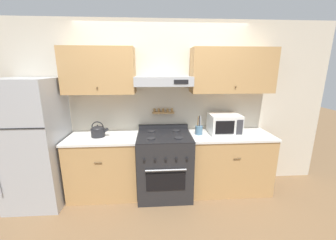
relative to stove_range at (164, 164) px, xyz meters
The scene contains 9 objects.
ground_plane 0.54m from the stove_range, 90.00° to the right, with size 16.00×16.00×0.00m, color brown.
wall_back 1.03m from the stove_range, 82.61° to the left, with size 5.20×0.46×2.55m.
counter_left 0.90m from the stove_range, behind, with size 1.01×0.62×0.90m.
counter_right 1.00m from the stove_range, ahead, with size 1.22×0.62×0.90m.
stove_range is the anchor object (origin of this frame).
refrigerator 1.82m from the stove_range, behind, with size 0.72×0.78×1.74m.
tea_kettle 1.09m from the stove_range, behind, with size 0.25×0.20×0.22m.
microwave 1.08m from the stove_range, ahead, with size 0.45×0.38×0.30m.
utensil_crock 0.73m from the stove_range, ahead, with size 0.11×0.11×0.28m.
Camera 1 is at (-0.14, -2.54, 1.87)m, focal length 22.00 mm.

